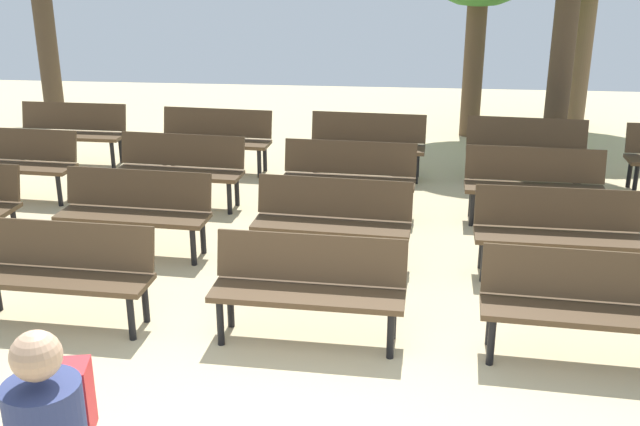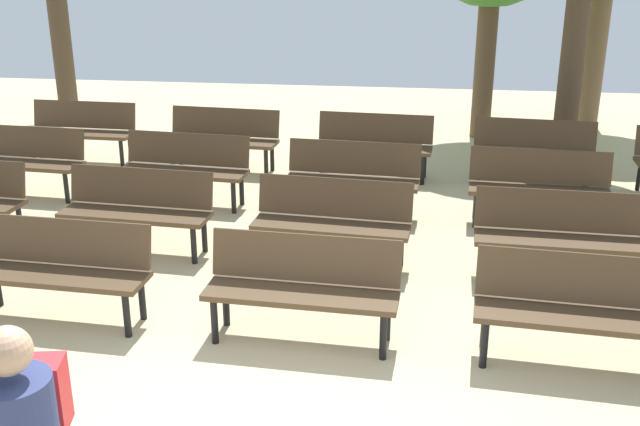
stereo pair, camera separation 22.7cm
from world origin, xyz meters
TOP-DOWN VIEW (x-y plane):
  - bench_r0_c1 at (-2.09, 1.65)m, footprint 1.62×0.57m
  - bench_r0_c2 at (0.06, 1.57)m, footprint 1.62×0.56m
  - bench_r0_c3 at (2.25, 1.45)m, footprint 1.63×0.61m
  - bench_r1_c1 at (-1.97, 3.22)m, footprint 1.63×0.59m
  - bench_r1_c2 at (0.13, 3.13)m, footprint 1.63×0.61m
  - bench_r1_c3 at (2.34, 3.04)m, footprint 1.62×0.54m
  - bench_r2_c0 at (-4.10, 4.84)m, footprint 1.63×0.59m
  - bench_r2_c1 at (-1.92, 4.76)m, footprint 1.63×0.61m
  - bench_r2_c2 at (0.19, 4.63)m, footprint 1.63×0.58m
  - bench_r2_c3 at (2.37, 4.56)m, footprint 1.62×0.57m
  - bench_r3_c0 at (-4.02, 6.44)m, footprint 1.61×0.53m
  - bench_r3_c1 at (-1.82, 6.26)m, footprint 1.63×0.61m
  - bench_r3_c2 at (0.35, 6.19)m, footprint 1.63×0.58m
  - bench_r3_c3 at (2.51, 6.11)m, footprint 1.63×0.60m

SIDE VIEW (x-z plane):
  - bench_r0_c1 at x=-2.09m, z-range 0.07..0.94m
  - bench_r0_c2 at x=0.06m, z-range 0.07..0.94m
  - bench_r0_c3 at x=2.25m, z-range 0.07..0.94m
  - bench_r1_c1 at x=-1.97m, z-range 0.07..0.94m
  - bench_r1_c2 at x=0.13m, z-range 0.07..0.94m
  - bench_r1_c3 at x=2.34m, z-range 0.07..0.94m
  - bench_r2_c0 at x=-4.10m, z-range 0.07..0.94m
  - bench_r2_c1 at x=-1.92m, z-range 0.07..0.94m
  - bench_r2_c2 at x=0.19m, z-range 0.07..0.94m
  - bench_r2_c3 at x=2.37m, z-range 0.07..0.94m
  - bench_r3_c0 at x=-4.02m, z-range 0.07..0.94m
  - bench_r3_c1 at x=-1.82m, z-range 0.07..0.94m
  - bench_r3_c2 at x=0.35m, z-range 0.07..0.94m
  - bench_r3_c3 at x=2.51m, z-range 0.07..0.94m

